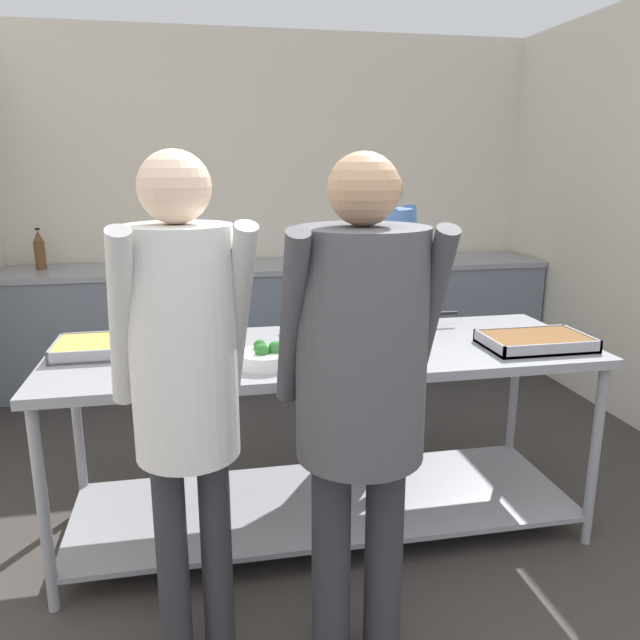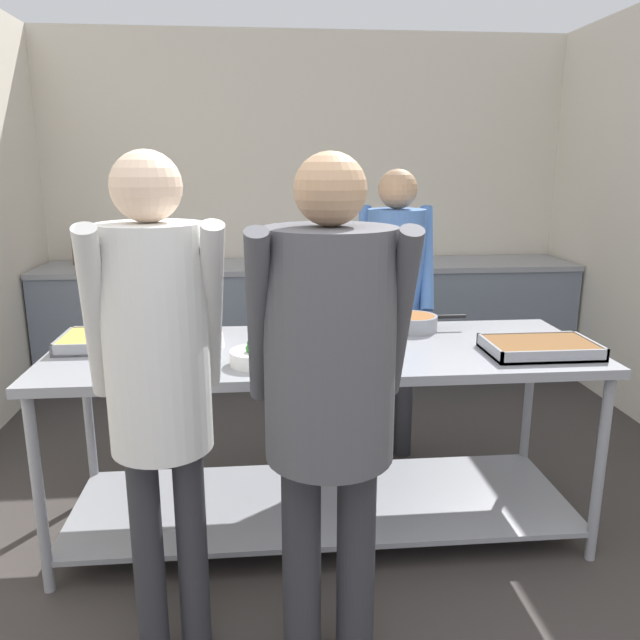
{
  "view_description": "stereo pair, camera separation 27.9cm",
  "coord_description": "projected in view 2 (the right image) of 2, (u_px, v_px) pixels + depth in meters",
  "views": [
    {
      "loc": [
        -0.64,
        -1.06,
        1.65
      ],
      "look_at": [
        -0.12,
        1.6,
        0.97
      ],
      "focal_mm": 35.0,
      "sensor_mm": 36.0,
      "label": 1
    },
    {
      "loc": [
        -0.37,
        -1.1,
        1.65
      ],
      "look_at": [
        -0.12,
        1.6,
        0.97
      ],
      "focal_mm": 35.0,
      "sensor_mm": 36.0,
      "label": 2
    }
  ],
  "objects": [
    {
      "name": "serving_tray_greens",
      "position": [
        540.0,
        348.0,
        2.63
      ],
      "size": [
        0.45,
        0.29,
        0.05
      ],
      "color": "gray",
      "rests_on": "serving_counter"
    },
    {
      "name": "water_bottle",
      "position": [
        77.0,
        247.0,
        4.72
      ],
      "size": [
        0.08,
        0.08,
        0.3
      ],
      "color": "brown",
      "rests_on": "back_counter"
    },
    {
      "name": "guest_serving_right",
      "position": [
        158.0,
        361.0,
        1.93
      ],
      "size": [
        0.47,
        0.39,
        1.69
      ],
      "color": "#2D2D33",
      "rests_on": "ground_plane"
    },
    {
      "name": "serving_counter",
      "position": [
        322.0,
        408.0,
        2.79
      ],
      "size": [
        2.35,
        0.82,
        0.87
      ],
      "color": "gray",
      "rests_on": "ground_plane"
    },
    {
      "name": "wall_rear",
      "position": [
        307.0,
        205.0,
        5.08
      ],
      "size": [
        4.25,
        0.06,
        2.65
      ],
      "color": "beige",
      "rests_on": "ground_plane"
    },
    {
      "name": "broccoli_bowl",
      "position": [
        257.0,
        356.0,
        2.49
      ],
      "size": [
        0.21,
        0.21,
        0.1
      ],
      "color": "silver",
      "rests_on": "serving_counter"
    },
    {
      "name": "serving_tray_vegetables",
      "position": [
        108.0,
        341.0,
        2.74
      ],
      "size": [
        0.4,
        0.31,
        0.05
      ],
      "color": "gray",
      "rests_on": "serving_counter"
    },
    {
      "name": "plate_stack",
      "position": [
        192.0,
        341.0,
        2.71
      ],
      "size": [
        0.28,
        0.28,
        0.06
      ],
      "color": "white",
      "rests_on": "serving_counter"
    },
    {
      "name": "guest_serving_left",
      "position": [
        330.0,
        374.0,
        1.88
      ],
      "size": [
        0.49,
        0.4,
        1.69
      ],
      "color": "#2D2D33",
      "rests_on": "ground_plane"
    },
    {
      "name": "back_counter",
      "position": [
        311.0,
        320.0,
        4.94
      ],
      "size": [
        4.09,
        0.65,
        0.9
      ],
      "color": "slate",
      "rests_on": "ground_plane"
    },
    {
      "name": "cook_behind_counter",
      "position": [
        395.0,
        283.0,
        3.42
      ],
      "size": [
        0.45,
        0.36,
        1.63
      ],
      "color": "#2D2D33",
      "rests_on": "ground_plane"
    },
    {
      "name": "serving_tray_roast",
      "position": [
        332.0,
        334.0,
        2.84
      ],
      "size": [
        0.4,
        0.33,
        0.05
      ],
      "color": "gray",
      "rests_on": "serving_counter"
    },
    {
      "name": "sauce_pan",
      "position": [
        415.0,
        322.0,
        2.99
      ],
      "size": [
        0.36,
        0.22,
        0.07
      ],
      "color": "gray",
      "rests_on": "serving_counter"
    }
  ]
}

